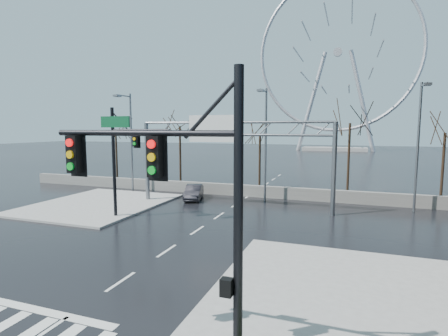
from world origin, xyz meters
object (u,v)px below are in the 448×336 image
at_px(signal_mast_near, 187,194).
at_px(sign_gantry, 227,145).
at_px(signal_mast_far, 126,152).
at_px(car, 194,192).
at_px(ferris_wheel, 338,59).

height_order(signal_mast_near, sign_gantry, signal_mast_near).
xyz_separation_m(signal_mast_near, sign_gantry, (-5.52, 19.00, 0.31)).
bearing_deg(signal_mast_far, car, 79.39).
xyz_separation_m(sign_gantry, ferris_wheel, (5.38, 80.04, 20.95)).
distance_m(signal_mast_far, sign_gantry, 8.14).
distance_m(signal_mast_near, signal_mast_far, 17.03).
xyz_separation_m(signal_mast_near, car, (-9.50, 21.04, -4.21)).
bearing_deg(signal_mast_near, signal_mast_far, 130.26).
bearing_deg(signal_mast_near, ferris_wheel, 90.08).
distance_m(signal_mast_near, ferris_wheel, 101.29).
bearing_deg(ferris_wheel, signal_mast_far, -97.20).
xyz_separation_m(signal_mast_far, ferris_wheel, (10.87, 86.04, 21.30)).
bearing_deg(car, ferris_wheel, 66.62).
distance_m(signal_mast_far, car, 9.18).
bearing_deg(ferris_wheel, signal_mast_near, -89.92).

